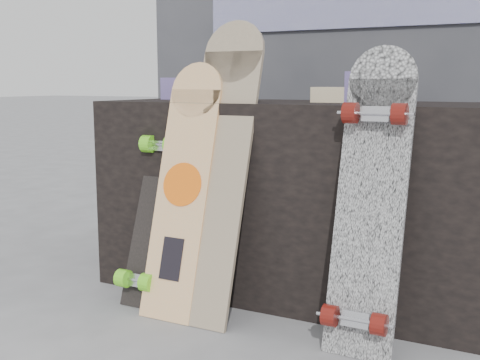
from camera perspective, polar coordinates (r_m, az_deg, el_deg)
The scene contains 10 objects.
ground at distance 2.20m, azimuth -0.13°, elevation -14.25°, with size 60.00×60.00×0.00m, color slate.
vendor_table at distance 2.52m, azimuth 5.11°, elevation -1.74°, with size 1.60×0.60×0.80m, color black.
booth at distance 3.29m, azimuth 11.06°, elevation 12.96°, with size 2.40×0.22×2.20m.
merch_box_purple at distance 2.85m, azimuth -5.35°, elevation 8.63°, with size 0.18×0.12×0.10m, color #423B79.
merch_box_small at distance 2.41m, azimuth 11.97°, elevation 8.61°, with size 0.14×0.14×0.12m, color #423B79.
merch_box_flat at distance 2.42m, azimuth 9.56°, elevation 7.97°, with size 0.22×0.10×0.06m, color #D1B78C.
longboard_geisha at distance 2.30m, azimuth -5.36°, elevation -0.11°, with size 0.22×0.30×0.96m.
longboard_celtic at distance 2.26m, azimuth -2.02°, elevation 1.98°, with size 0.25×0.36×1.12m.
longboard_cascadia at distance 2.00m, azimuth 12.28°, elevation -1.39°, with size 0.23×0.32×1.00m.
skateboard_dark at distance 2.44m, azimuth -7.96°, elevation -1.95°, with size 0.18×0.35×0.80m.
Camera 1 is at (0.93, -1.79, 0.88)m, focal length 45.00 mm.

